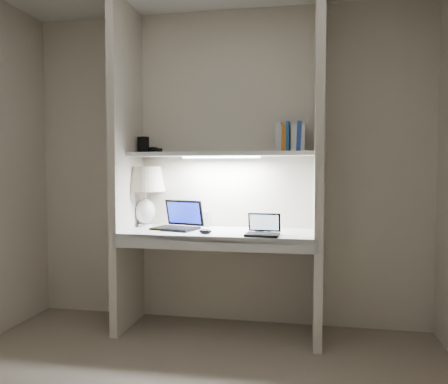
% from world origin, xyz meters
% --- Properties ---
extents(back_wall, '(3.20, 0.01, 2.50)m').
position_xyz_m(back_wall, '(0.00, 1.50, 1.25)').
color(back_wall, beige).
rests_on(back_wall, floor).
extents(alcove_panel_left, '(0.06, 0.55, 2.50)m').
position_xyz_m(alcove_panel_left, '(-0.73, 1.23, 1.25)').
color(alcove_panel_left, beige).
rests_on(alcove_panel_left, floor).
extents(alcove_panel_right, '(0.06, 0.55, 2.50)m').
position_xyz_m(alcove_panel_right, '(0.73, 1.23, 1.25)').
color(alcove_panel_right, beige).
rests_on(alcove_panel_right, floor).
extents(desk, '(1.40, 0.55, 0.04)m').
position_xyz_m(desk, '(0.00, 1.23, 0.75)').
color(desk, white).
rests_on(desk, alcove_panel_left).
extents(desk_apron, '(1.46, 0.03, 0.10)m').
position_xyz_m(desk_apron, '(0.00, 0.96, 0.72)').
color(desk_apron, silver).
rests_on(desk_apron, desk).
extents(shelf, '(1.40, 0.36, 0.03)m').
position_xyz_m(shelf, '(0.00, 1.32, 1.35)').
color(shelf, silver).
rests_on(shelf, back_wall).
extents(strip_light, '(0.60, 0.04, 0.02)m').
position_xyz_m(strip_light, '(0.00, 1.32, 1.33)').
color(strip_light, white).
rests_on(strip_light, shelf).
extents(table_lamp, '(0.33, 0.33, 0.49)m').
position_xyz_m(table_lamp, '(-0.64, 1.38, 1.10)').
color(table_lamp, white).
rests_on(table_lamp, desk).
extents(laptop_main, '(0.39, 0.36, 0.22)m').
position_xyz_m(laptop_main, '(-0.33, 1.28, 0.82)').
color(laptop_main, black).
rests_on(laptop_main, desk).
extents(laptop_netbook, '(0.24, 0.22, 0.15)m').
position_xyz_m(laptop_netbook, '(0.35, 1.08, 0.81)').
color(laptop_netbook, black).
rests_on(laptop_netbook, desk).
extents(speaker, '(0.10, 0.08, 0.13)m').
position_xyz_m(speaker, '(-0.17, 1.45, 0.83)').
color(speaker, silver).
rests_on(speaker, desk).
extents(mouse, '(0.10, 0.07, 0.03)m').
position_xyz_m(mouse, '(-0.07, 1.08, 0.79)').
color(mouse, black).
rests_on(mouse, desk).
extents(cable_coil, '(0.13, 0.13, 0.01)m').
position_xyz_m(cable_coil, '(0.34, 1.21, 0.78)').
color(cable_coil, black).
rests_on(cable_coil, desk).
extents(sticky_note, '(0.08, 0.08, 0.00)m').
position_xyz_m(sticky_note, '(-0.47, 1.14, 0.77)').
color(sticky_note, '#E3F233').
rests_on(sticky_note, desk).
extents(book_row, '(0.22, 0.15, 0.23)m').
position_xyz_m(book_row, '(0.52, 1.43, 1.47)').
color(book_row, silver).
rests_on(book_row, shelf).
extents(shelf_box, '(0.09, 0.07, 0.13)m').
position_xyz_m(shelf_box, '(-0.64, 1.35, 1.43)').
color(shelf_box, black).
rests_on(shelf_box, shelf).
extents(shelf_gadget, '(0.13, 0.10, 0.05)m').
position_xyz_m(shelf_gadget, '(-0.57, 1.39, 1.39)').
color(shelf_gadget, black).
rests_on(shelf_gadget, shelf).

